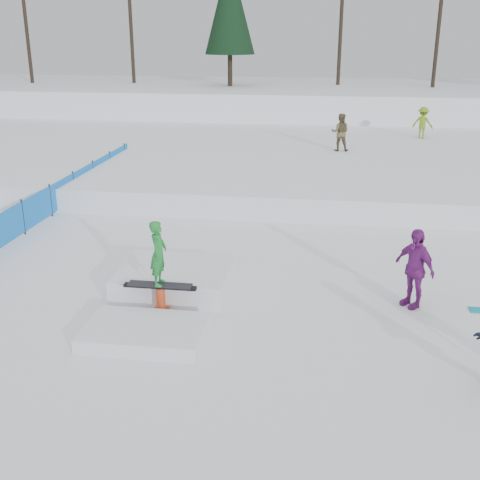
# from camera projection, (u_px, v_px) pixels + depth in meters

# --- Properties ---
(ground) EXTENTS (120.00, 120.00, 0.00)m
(ground) POSITION_uv_depth(u_px,v_px,m) (204.00, 317.00, 13.00)
(ground) COLOR white
(snow_berm) EXTENTS (60.00, 14.00, 2.40)m
(snow_berm) POSITION_uv_depth(u_px,v_px,m) (292.00, 103.00, 40.63)
(snow_berm) COLOR white
(snow_berm) RESTS_ON ground
(snow_midrise) EXTENTS (50.00, 18.00, 0.80)m
(snow_midrise) POSITION_uv_depth(u_px,v_px,m) (273.00, 155.00, 27.81)
(snow_midrise) COLOR white
(snow_midrise) RESTS_ON ground
(safety_fence) EXTENTS (0.05, 16.00, 1.10)m
(safety_fence) POSITION_uv_depth(u_px,v_px,m) (51.00, 200.00, 19.86)
(safety_fence) COLOR blue
(safety_fence) RESTS_ON ground
(treeline) EXTENTS (40.24, 4.22, 10.50)m
(treeline) POSITION_uv_depth(u_px,v_px,m) (396.00, 2.00, 36.12)
(treeline) COLOR black
(treeline) RESTS_ON snow_berm
(walker_olive) EXTENTS (0.83, 0.66, 1.64)m
(walker_olive) POSITION_uv_depth(u_px,v_px,m) (340.00, 132.00, 26.43)
(walker_olive) COLOR brown
(walker_olive) RESTS_ON snow_midrise
(walker_ygreen) EXTENTS (1.12, 0.87, 1.53)m
(walker_ygreen) POSITION_uv_depth(u_px,v_px,m) (423.00, 123.00, 29.53)
(walker_ygreen) COLOR olive
(walker_ygreen) RESTS_ON snow_midrise
(spectator_purple) EXTENTS (1.03, 1.10, 1.82)m
(spectator_purple) POSITION_uv_depth(u_px,v_px,m) (414.00, 268.00, 13.25)
(spectator_purple) COLOR #7D2280
(spectator_purple) RESTS_ON ground
(jib_rail_feature) EXTENTS (2.60, 4.40, 2.11)m
(jib_rail_feature) POSITION_uv_depth(u_px,v_px,m) (167.00, 290.00, 13.63)
(jib_rail_feature) COLOR white
(jib_rail_feature) RESTS_ON ground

